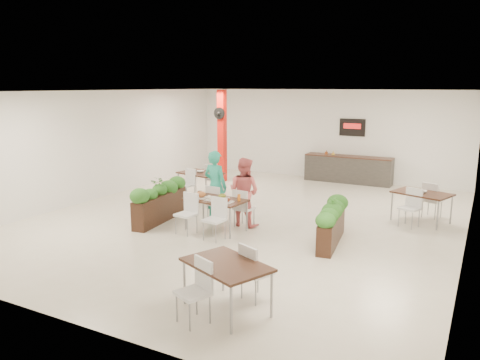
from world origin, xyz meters
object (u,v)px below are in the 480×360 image
Objects in this scene: service_counter at (348,169)px; side_table_b at (422,197)px; side_table_a at (200,176)px; side_table_c at (227,271)px; main_table at (215,204)px; red_column at (222,135)px; planter_right at (332,221)px; diner_woman at (244,192)px; planter_left at (160,200)px; diner_man at (215,186)px.

side_table_b is at bearing -53.49° from service_counter.
side_table_a and side_table_c have the same top height.
side_table_c is (2.22, -3.36, -0.00)m from main_table.
main_table is 5.11m from side_table_b.
red_column is 5.84m from main_table.
main_table is 2.71m from planter_right.
diner_woman is at bearing 171.80° from planter_right.
service_counter is (4.00, 1.86, -1.15)m from red_column.
service_counter reaches higher than planter_right.
red_column is 4.56m from service_counter.
planter_right is (2.28, -0.33, -0.33)m from diner_woman.
service_counter is 1.81× the size of side_table_c.
planter_left is at bearing -66.79° from side_table_a.
diner_man is 1.07× the size of side_table_b.
main_table is at bearing -125.50° from side_table_b.
planter_right is (2.69, 0.33, -0.14)m from main_table.
side_table_b is (4.16, 2.97, 0.00)m from main_table.
diner_man is at bearing -104.62° from service_counter.
diner_woman is at bearing 17.90° from planter_left.
red_column is 1.80× the size of diner_man.
side_table_c is (3.83, -3.36, 0.10)m from planter_left.
diner_woman is 1.00× the size of side_table_c.
planter_right is at bearing -77.61° from service_counter.
side_table_c is (0.98, -10.27, 0.14)m from service_counter.
planter_right reaches higher than side_table_a.
service_counter is at bearing 63.23° from side_table_a.
diner_man is 0.80m from diner_woman.
side_table_a is at bearing 128.61° from main_table.
diner_man is (-1.63, -6.26, 0.40)m from service_counter.
diner_man is at bearing 5.67° from diner_woman.
diner_man is at bearing 120.80° from main_table.
side_table_c is (2.61, -4.02, -0.26)m from diner_man.
main_table is 1.05× the size of side_table_c.
service_counter reaches higher than planter_left.
side_table_b is (1.47, 2.65, 0.14)m from planter_right.
side_table_a is (0.61, -2.36, -1.01)m from red_column.
planter_left reaches higher than main_table.
side_table_a is 1.00× the size of side_table_b.
red_column is 1.66× the size of planter_right.
side_table_b and side_table_c have the same top height.
diner_woman is (-0.83, -6.26, 0.34)m from service_counter.
planter_right is at bearing 4.31° from planter_left.
service_counter reaches higher than side_table_b.
main_table and side_table_a have the same top height.
planter_left is 6.49m from side_table_b.
side_table_b is at bearing 35.56° from main_table.
main_table is (2.76, -5.05, -1.01)m from red_column.
planter_left is at bearing 161.71° from side_table_c.
side_table_a is (-2.14, 2.68, 0.00)m from main_table.
diner_woman is at bearing -174.33° from diner_man.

